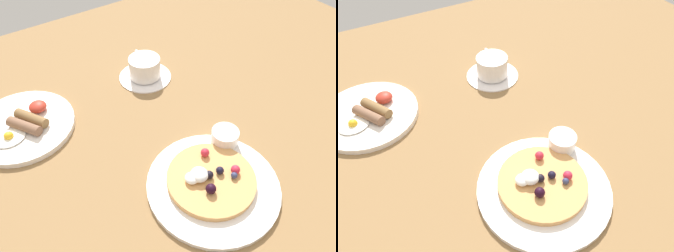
# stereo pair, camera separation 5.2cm
# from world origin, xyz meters

# --- Properties ---
(ground_plane) EXTENTS (1.76, 1.32, 0.03)m
(ground_plane) POSITION_xyz_m (0.00, 0.00, -0.01)
(ground_plane) COLOR olive
(pancake_plate) EXTENTS (0.25, 0.25, 0.01)m
(pancake_plate) POSITION_xyz_m (0.04, -0.15, 0.01)
(pancake_plate) COLOR white
(pancake_plate) RESTS_ON ground_plane
(pancake_with_berries) EXTENTS (0.17, 0.17, 0.03)m
(pancake_with_berries) POSITION_xyz_m (0.03, -0.14, 0.02)
(pancake_with_berries) COLOR tan
(pancake_with_berries) RESTS_ON pancake_plate
(syrup_ramekin) EXTENTS (0.06, 0.06, 0.03)m
(syrup_ramekin) POSITION_xyz_m (0.12, -0.08, 0.03)
(syrup_ramekin) COLOR white
(syrup_ramekin) RESTS_ON pancake_plate
(breakfast_plate) EXTENTS (0.23, 0.23, 0.01)m
(breakfast_plate) POSITION_xyz_m (-0.21, 0.22, 0.01)
(breakfast_plate) COLOR white
(breakfast_plate) RESTS_ON ground_plane
(fried_breakfast) EXTENTS (0.14, 0.11, 0.02)m
(fried_breakfast) POSITION_xyz_m (-0.20, 0.21, 0.02)
(fried_breakfast) COLOR brown
(fried_breakfast) RESTS_ON breakfast_plate
(coffee_saucer) EXTENTS (0.14, 0.14, 0.01)m
(coffee_saucer) POSITION_xyz_m (0.11, 0.22, 0.00)
(coffee_saucer) COLOR white
(coffee_saucer) RESTS_ON ground_plane
(coffee_cup) EXTENTS (0.08, 0.11, 0.05)m
(coffee_cup) POSITION_xyz_m (0.12, 0.22, 0.03)
(coffee_cup) COLOR white
(coffee_cup) RESTS_ON coffee_saucer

